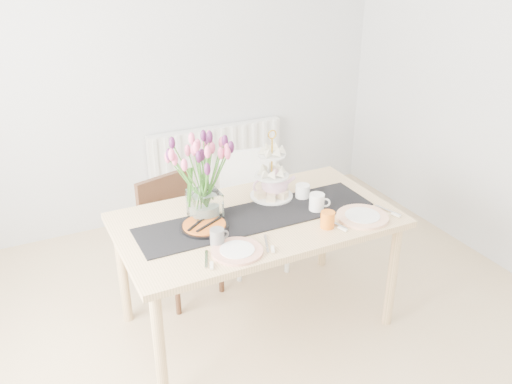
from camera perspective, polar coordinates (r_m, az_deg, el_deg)
name	(u,v)px	position (r m, az deg, el deg)	size (l,w,h in m)	color
room_shell	(296,168)	(2.39, 4.27, 2.52)	(4.50, 4.50, 4.50)	tan
radiator	(216,160)	(4.74, -4.19, 3.42)	(1.20, 0.08, 0.60)	white
dining_table	(257,229)	(3.17, 0.09, -3.88)	(1.60, 0.90, 0.75)	tan
chair_brown	(175,228)	(3.65, -8.56, -3.72)	(0.49, 0.49, 0.81)	#372214
chair_white	(252,201)	(3.92, -0.38, -0.91)	(0.47, 0.47, 0.84)	white
table_runner	(257,217)	(3.13, 0.09, -2.60)	(1.40, 0.35, 0.01)	black
tulip_vase	(203,164)	(2.99, -5.61, 2.94)	(0.62, 0.62, 0.52)	silver
cake_stand	(272,181)	(3.32, 1.65, 1.15)	(0.27, 0.27, 0.39)	gold
teapot	(275,184)	(3.34, 1.98, 0.80)	(0.27, 0.22, 0.18)	white
cream_jug	(303,191)	(3.35, 4.92, 0.05)	(0.09, 0.09, 0.09)	white
tart_tin	(204,227)	(3.02, -5.46, -3.65)	(0.27, 0.27, 0.03)	black
mug_grey	(217,237)	(2.85, -4.11, -4.74)	(0.08, 0.08, 0.09)	slate
mug_white	(317,202)	(3.20, 6.41, -1.10)	(0.09, 0.09, 0.11)	white
mug_orange	(328,220)	(3.03, 7.55, -2.90)	(0.08, 0.08, 0.09)	orange
plate_left	(237,251)	(2.80, -2.00, -6.22)	(0.27, 0.27, 0.01)	silver
plate_right	(362,217)	(3.18, 11.14, -2.56)	(0.30, 0.30, 0.02)	white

